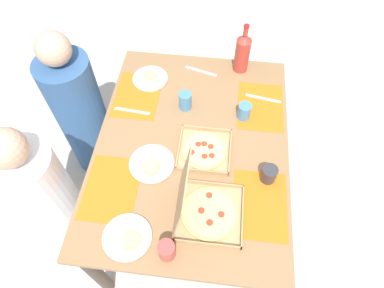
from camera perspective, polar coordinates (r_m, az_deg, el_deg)
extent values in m
plane|color=beige|center=(2.48, 0.00, -9.94)|extent=(6.00, 6.00, 0.00)
cylinder|color=#3F3328|center=(2.52, 12.07, 5.69)|extent=(0.07, 0.07, 0.74)
cylinder|color=#3F3328|center=(2.02, -16.07, -20.14)|extent=(0.07, 0.07, 0.74)
cylinder|color=#3F3328|center=(2.56, -8.53, 7.59)|extent=(0.07, 0.07, 0.74)
cube|color=#936D47|center=(1.82, 0.00, -0.26)|extent=(1.37, 1.03, 0.03)
cube|color=orange|center=(1.67, 11.41, -10.02)|extent=(0.36, 0.26, 0.00)
cube|color=orange|center=(2.00, 11.52, 6.30)|extent=(0.36, 0.26, 0.00)
cube|color=orange|center=(1.72, -13.49, -7.32)|extent=(0.36, 0.26, 0.00)
cube|color=orange|center=(2.05, -9.24, 8.18)|extent=(0.36, 0.26, 0.00)
cube|color=tan|center=(1.62, 3.04, -11.77)|extent=(0.31, 0.31, 0.01)
cube|color=tan|center=(1.55, 2.56, -16.63)|extent=(0.01, 0.31, 0.03)
cube|color=tan|center=(1.66, 3.53, -6.77)|extent=(0.01, 0.31, 0.03)
cube|color=tan|center=(1.61, 8.51, -12.00)|extent=(0.31, 0.01, 0.03)
cube|color=tan|center=(1.61, -2.36, -10.95)|extent=(0.31, 0.01, 0.03)
cylinder|color=#E0B76B|center=(1.61, 3.06, -11.65)|extent=(0.27, 0.27, 0.01)
cylinder|color=#EFD67F|center=(1.60, 3.07, -11.54)|extent=(0.24, 0.24, 0.00)
cylinder|color=red|center=(1.63, 2.93, -8.68)|extent=(0.03, 0.03, 0.00)
cylinder|color=red|center=(1.60, 1.58, -11.20)|extent=(0.03, 0.03, 0.00)
cylinder|color=red|center=(1.58, 3.01, -13.14)|extent=(0.03, 0.03, 0.00)
cylinder|color=red|center=(1.60, 4.98, -11.79)|extent=(0.03, 0.03, 0.00)
cube|color=tan|center=(1.45, -1.67, -8.52)|extent=(0.31, 0.06, 0.30)
cube|color=tan|center=(1.78, 2.11, -1.26)|extent=(0.27, 0.27, 0.01)
cube|color=tan|center=(1.69, 1.69, -4.69)|extent=(0.01, 0.27, 0.03)
cube|color=tan|center=(1.84, 2.53, 2.52)|extent=(0.01, 0.27, 0.03)
cube|color=tan|center=(1.76, 6.43, -1.36)|extent=(0.27, 0.01, 0.03)
cube|color=tan|center=(1.77, -2.15, -0.52)|extent=(0.27, 0.01, 0.03)
cylinder|color=#E0B76B|center=(1.77, 2.12, -1.10)|extent=(0.24, 0.24, 0.01)
cylinder|color=#EFD67F|center=(1.76, 2.13, -0.96)|extent=(0.22, 0.22, 0.00)
cylinder|color=red|center=(1.78, 2.08, 0.04)|extent=(0.03, 0.03, 0.00)
cylinder|color=red|center=(1.78, 1.06, -0.02)|extent=(0.03, 0.03, 0.00)
cylinder|color=red|center=(1.75, -0.05, -1.39)|extent=(0.03, 0.03, 0.00)
cylinder|color=red|center=(1.74, 2.14, -2.08)|extent=(0.03, 0.03, 0.00)
cylinder|color=red|center=(1.74, 3.38, -1.97)|extent=(0.03, 0.03, 0.00)
cylinder|color=red|center=(1.77, 3.19, -0.43)|extent=(0.03, 0.03, 0.00)
cylinder|color=white|center=(1.74, -6.83, -3.41)|extent=(0.22, 0.22, 0.01)
cylinder|color=white|center=(1.74, -6.85, -3.28)|extent=(0.23, 0.23, 0.01)
cylinder|color=#E0B76B|center=(1.72, -6.89, -3.96)|extent=(0.09, 0.09, 0.01)
cylinder|color=#EFD67F|center=(1.71, -6.91, -3.86)|extent=(0.08, 0.08, 0.00)
cylinder|color=white|center=(2.12, -7.08, 10.84)|extent=(0.21, 0.21, 0.01)
cylinder|color=white|center=(2.11, -7.11, 10.99)|extent=(0.21, 0.21, 0.01)
cylinder|color=#E0B76B|center=(2.13, -7.08, 11.61)|extent=(0.09, 0.09, 0.01)
cylinder|color=#EFD67F|center=(2.12, -7.10, 11.73)|extent=(0.07, 0.07, 0.00)
cylinder|color=white|center=(1.60, -10.90, -15.30)|extent=(0.21, 0.21, 0.01)
cylinder|color=white|center=(1.59, -10.94, -15.21)|extent=(0.22, 0.22, 0.01)
cylinder|color=#E0B76B|center=(1.58, -10.30, -15.76)|extent=(0.09, 0.09, 0.01)
cylinder|color=#EFD67F|center=(1.57, -10.33, -15.69)|extent=(0.08, 0.08, 0.00)
cylinder|color=#B2382D|center=(2.12, 8.48, 14.67)|extent=(0.09, 0.09, 0.22)
cone|color=#B2382D|center=(2.04, 8.94, 17.35)|extent=(0.09, 0.09, 0.04)
cylinder|color=#B2382D|center=(2.01, 9.12, 18.35)|extent=(0.03, 0.03, 0.06)
cylinder|color=red|center=(1.99, 9.25, 19.11)|extent=(0.03, 0.03, 0.01)
cylinder|color=#333338|center=(1.70, 12.91, -5.01)|extent=(0.08, 0.08, 0.09)
cylinder|color=#BF4742|center=(1.51, -4.32, -17.54)|extent=(0.08, 0.08, 0.10)
cylinder|color=teal|center=(1.92, -1.15, 7.33)|extent=(0.07, 0.07, 0.11)
cylinder|color=teal|center=(1.90, 8.86, 5.46)|extent=(0.07, 0.07, 0.10)
cube|color=#B7B7BC|center=(2.04, 11.98, 7.56)|extent=(0.05, 0.21, 0.00)
cube|color=#B7B7BC|center=(1.97, -10.12, 5.53)|extent=(0.04, 0.21, 0.00)
cube|color=#B7B7BC|center=(2.16, 1.55, 12.25)|extent=(0.07, 0.21, 0.00)
cylinder|color=white|center=(2.12, -22.67, -9.28)|extent=(0.32, 0.32, 0.96)
sphere|color=#D1A889|center=(1.65, -29.10, -0.67)|extent=(0.19, 0.19, 0.19)
cylinder|color=#33598C|center=(2.38, -17.95, 4.19)|extent=(0.32, 0.32, 0.98)
sphere|color=#D1A889|center=(1.98, -22.47, 14.68)|extent=(0.19, 0.19, 0.19)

